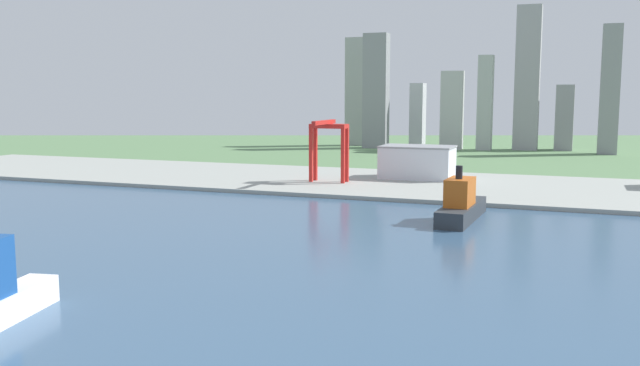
# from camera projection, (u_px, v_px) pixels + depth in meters

# --- Properties ---
(ground_plane) EXTENTS (2400.00, 2400.00, 0.00)m
(ground_plane) POSITION_uv_depth(u_px,v_px,m) (334.00, 249.00, 264.15)
(ground_plane) COLOR #577C50
(water_bay) EXTENTS (840.00, 360.00, 0.15)m
(water_bay) POSITION_uv_depth(u_px,v_px,m) (268.00, 290.00, 208.50)
(water_bay) COLOR #385675
(water_bay) RESTS_ON ground
(industrial_pier) EXTENTS (840.00, 140.00, 2.50)m
(industrial_pier) POSITION_uv_depth(u_px,v_px,m) (433.00, 185.00, 440.16)
(industrial_pier) COLOR #999E97
(industrial_pier) RESTS_ON ground
(container_barge) EXTENTS (15.52, 58.74, 26.71)m
(container_barge) POSITION_uv_depth(u_px,v_px,m) (461.00, 205.00, 322.48)
(container_barge) COLOR #2D3338
(container_barge) RESTS_ON water_bay
(port_crane_red) EXTENTS (24.45, 37.13, 40.60)m
(port_crane_red) POSITION_uv_depth(u_px,v_px,m) (328.00, 138.00, 443.27)
(port_crane_red) COLOR red
(port_crane_red) RESTS_ON industrial_pier
(warehouse_main) EXTENTS (48.82, 31.34, 22.26)m
(warehouse_main) POSITION_uv_depth(u_px,v_px,m) (417.00, 162.00, 465.86)
(warehouse_main) COLOR silver
(warehouse_main) RESTS_ON industrial_pier
(distant_skyline) EXTENTS (293.19, 64.73, 152.67)m
(distant_skyline) POSITION_uv_depth(u_px,v_px,m) (472.00, 95.00, 739.80)
(distant_skyline) COLOR #A0A5A1
(distant_skyline) RESTS_ON ground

